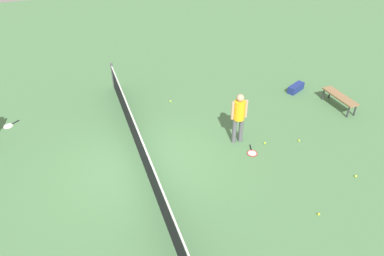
{
  "coord_description": "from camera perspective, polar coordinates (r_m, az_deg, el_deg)",
  "views": [
    {
      "loc": [
        -8.07,
        1.37,
        6.82
      ],
      "look_at": [
        0.05,
        -1.53,
        0.9
      ],
      "focal_mm": 33.59,
      "sensor_mm": 36.0,
      "label": 1
    }
  ],
  "objects": [
    {
      "name": "tennis_ball_midcourt",
      "position": [
        11.1,
        24.55,
        -6.97
      ],
      "size": [
        0.07,
        0.07,
        0.07
      ],
      "primitive_type": "sphere",
      "color": "#C6E033",
      "rests_on": "ground_plane"
    },
    {
      "name": "court_net",
      "position": [
        10.34,
        -7.93,
        -3.59
      ],
      "size": [
        10.09,
        0.09,
        1.07
      ],
      "color": "#4C4C51",
      "rests_on": "ground_plane"
    },
    {
      "name": "ground_plane",
      "position": [
        10.65,
        -7.72,
        -5.71
      ],
      "size": [
        40.0,
        40.0,
        0.0
      ],
      "primitive_type": "plane",
      "color": "#4C7A4C"
    },
    {
      "name": "tennis_ball_stray_left",
      "position": [
        9.65,
        19.47,
        -12.79
      ],
      "size": [
        0.07,
        0.07,
        0.07
      ],
      "primitive_type": "sphere",
      "color": "#C6E033",
      "rests_on": "ground_plane"
    },
    {
      "name": "tennis_ball_near_player",
      "position": [
        11.91,
        16.63,
        -1.92
      ],
      "size": [
        0.07,
        0.07,
        0.07
      ],
      "primitive_type": "sphere",
      "color": "#C6E033",
      "rests_on": "ground_plane"
    },
    {
      "name": "player_near_side",
      "position": [
        10.96,
        7.47,
        2.14
      ],
      "size": [
        0.36,
        0.53,
        1.7
      ],
      "color": "#595960",
      "rests_on": "ground_plane"
    },
    {
      "name": "tennis_racket_near_player",
      "position": [
        11.1,
        9.52,
        -3.89
      ],
      "size": [
        0.61,
        0.39,
        0.03
      ],
      "color": "red",
      "rests_on": "ground_plane"
    },
    {
      "name": "equipment_bag",
      "position": [
        14.79,
        16.25,
        6.18
      ],
      "size": [
        0.61,
        0.84,
        0.28
      ],
      "color": "navy",
      "rests_on": "ground_plane"
    },
    {
      "name": "tennis_ball_baseline",
      "position": [
        13.51,
        -3.44,
        4.26
      ],
      "size": [
        0.07,
        0.07,
        0.07
      ],
      "primitive_type": "sphere",
      "color": "#C6E033",
      "rests_on": "ground_plane"
    },
    {
      "name": "tennis_racket_far_player",
      "position": [
        13.63,
        -27.09,
        0.32
      ],
      "size": [
        0.5,
        0.56,
        0.03
      ],
      "color": "white",
      "rests_on": "ground_plane"
    },
    {
      "name": "courtside_bench",
      "position": [
        14.03,
        22.42,
        4.54
      ],
      "size": [
        1.51,
        0.44,
        0.48
      ],
      "color": "olive",
      "rests_on": "ground_plane"
    },
    {
      "name": "tennis_ball_by_net",
      "position": [
        11.54,
        11.48,
        -2.36
      ],
      "size": [
        0.07,
        0.07,
        0.07
      ],
      "primitive_type": "sphere",
      "color": "#C6E033",
      "rests_on": "ground_plane"
    }
  ]
}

